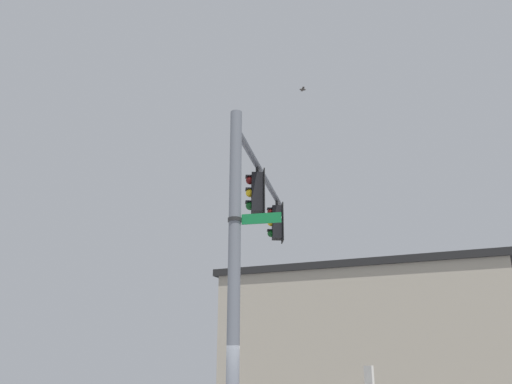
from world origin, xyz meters
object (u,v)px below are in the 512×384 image
at_px(traffic_light_mid_inner, 276,223).
at_px(street_name_sign, 247,219).
at_px(traffic_light_nearest_pole, 256,193).
at_px(bird_flying, 303,89).

relative_size(traffic_light_mid_inner, street_name_sign, 1.18).
xyz_separation_m(traffic_light_nearest_pole, street_name_sign, (-2.26, 0.33, -1.35)).
height_order(traffic_light_mid_inner, bird_flying, bird_flying).
height_order(traffic_light_nearest_pole, bird_flying, bird_flying).
relative_size(traffic_light_nearest_pole, street_name_sign, 1.18).
distance_m(traffic_light_nearest_pole, street_name_sign, 2.65).
bearing_deg(bird_flying, street_name_sign, 154.01).
xyz_separation_m(traffic_light_mid_inner, street_name_sign, (-5.12, 1.12, -1.35)).
height_order(traffic_light_nearest_pole, street_name_sign, traffic_light_nearest_pole).
bearing_deg(street_name_sign, traffic_light_mid_inner, -12.36).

